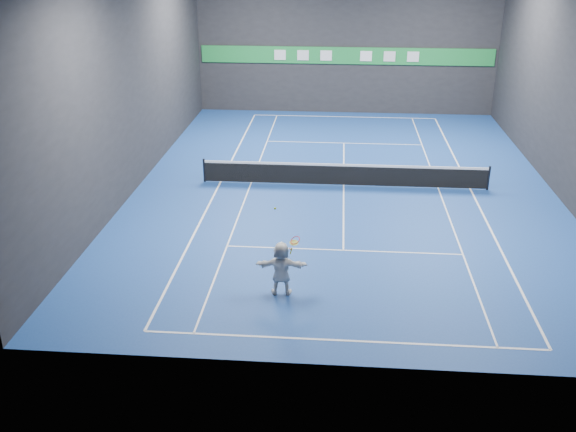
# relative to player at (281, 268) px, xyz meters

# --- Properties ---
(ground) EXTENTS (26.00, 26.00, 0.00)m
(ground) POSITION_rel_player_xyz_m (1.89, 9.50, -0.86)
(ground) COLOR navy
(ground) RESTS_ON ground
(wall_back) EXTENTS (18.00, 0.10, 9.00)m
(wall_back) POSITION_rel_player_xyz_m (1.89, 22.50, 3.64)
(wall_back) COLOR black
(wall_back) RESTS_ON ground
(wall_front) EXTENTS (18.00, 0.10, 9.00)m
(wall_front) POSITION_rel_player_xyz_m (1.89, -3.50, 3.64)
(wall_front) COLOR black
(wall_front) RESTS_ON ground
(wall_left) EXTENTS (0.10, 26.00, 9.00)m
(wall_left) POSITION_rel_player_xyz_m (-7.11, 9.50, 3.64)
(wall_left) COLOR black
(wall_left) RESTS_ON ground
(wall_right) EXTENTS (0.10, 26.00, 9.00)m
(wall_right) POSITION_rel_player_xyz_m (10.89, 9.50, 3.64)
(wall_right) COLOR black
(wall_right) RESTS_ON ground
(baseline_near) EXTENTS (10.98, 0.08, 0.01)m
(baseline_near) POSITION_rel_player_xyz_m (1.89, -2.39, -0.85)
(baseline_near) COLOR white
(baseline_near) RESTS_ON ground
(baseline_far) EXTENTS (10.98, 0.08, 0.01)m
(baseline_far) POSITION_rel_player_xyz_m (1.89, 21.39, -0.85)
(baseline_far) COLOR white
(baseline_far) RESTS_ON ground
(sideline_doubles_left) EXTENTS (0.08, 23.78, 0.01)m
(sideline_doubles_left) POSITION_rel_player_xyz_m (-3.60, 9.50, -0.85)
(sideline_doubles_left) COLOR white
(sideline_doubles_left) RESTS_ON ground
(sideline_doubles_right) EXTENTS (0.08, 23.78, 0.01)m
(sideline_doubles_right) POSITION_rel_player_xyz_m (7.38, 9.50, -0.85)
(sideline_doubles_right) COLOR white
(sideline_doubles_right) RESTS_ON ground
(sideline_singles_left) EXTENTS (0.06, 23.78, 0.01)m
(sideline_singles_left) POSITION_rel_player_xyz_m (-2.22, 9.50, -0.85)
(sideline_singles_left) COLOR white
(sideline_singles_left) RESTS_ON ground
(sideline_singles_right) EXTENTS (0.06, 23.78, 0.01)m
(sideline_singles_right) POSITION_rel_player_xyz_m (6.00, 9.50, -0.85)
(sideline_singles_right) COLOR white
(sideline_singles_right) RESTS_ON ground
(service_line_near) EXTENTS (8.23, 0.06, 0.01)m
(service_line_near) POSITION_rel_player_xyz_m (1.89, 3.10, -0.85)
(service_line_near) COLOR white
(service_line_near) RESTS_ON ground
(service_line_far) EXTENTS (8.23, 0.06, 0.01)m
(service_line_far) POSITION_rel_player_xyz_m (1.89, 15.90, -0.85)
(service_line_far) COLOR white
(service_line_far) RESTS_ON ground
(center_service_line) EXTENTS (0.06, 12.80, 0.01)m
(center_service_line) POSITION_rel_player_xyz_m (1.89, 9.50, -0.85)
(center_service_line) COLOR white
(center_service_line) RESTS_ON ground
(player) EXTENTS (1.61, 0.56, 1.71)m
(player) POSITION_rel_player_xyz_m (0.00, 0.00, 0.00)
(player) COLOR silver
(player) RESTS_ON ground
(tennis_ball) EXTENTS (0.07, 0.07, 0.07)m
(tennis_ball) POSITION_rel_player_xyz_m (-0.17, -0.00, 1.96)
(tennis_ball) COLOR #B7D924
(tennis_ball) RESTS_ON player
(tennis_net) EXTENTS (12.50, 0.10, 1.07)m
(tennis_net) POSITION_rel_player_xyz_m (1.89, 9.50, -0.32)
(tennis_net) COLOR black
(tennis_net) RESTS_ON ground
(sponsor_banner) EXTENTS (17.64, 0.11, 1.00)m
(sponsor_banner) POSITION_rel_player_xyz_m (1.89, 22.44, 2.64)
(sponsor_banner) COLOR #1D8738
(sponsor_banner) RESTS_ON wall_back
(tennis_racket) EXTENTS (0.42, 0.37, 0.61)m
(tennis_racket) POSITION_rel_player_xyz_m (0.39, 0.05, 0.87)
(tennis_racket) COLOR red
(tennis_racket) RESTS_ON player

